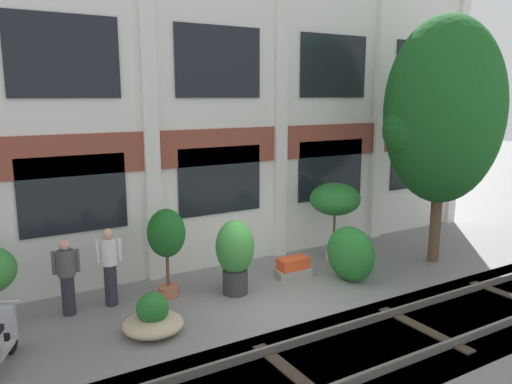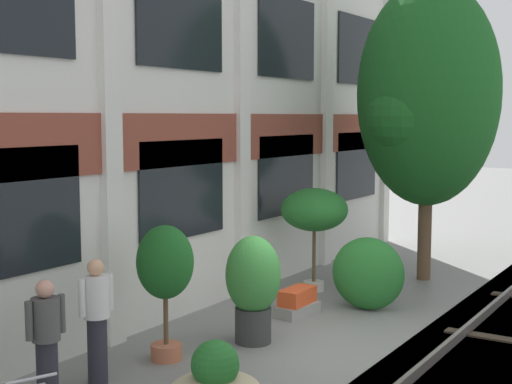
% 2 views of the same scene
% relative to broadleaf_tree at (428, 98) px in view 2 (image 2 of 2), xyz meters
% --- Properties ---
extents(ground_plane, '(80.00, 80.00, 0.00)m').
position_rel_broadleaf_tree_xyz_m(ground_plane, '(-5.05, -0.37, -3.89)').
color(ground_plane, slate).
extents(apartment_facade, '(18.13, 0.64, 8.71)m').
position_rel_broadleaf_tree_xyz_m(apartment_facade, '(-5.05, 2.81, 0.44)').
color(apartment_facade, silver).
rests_on(apartment_facade, ground).
extents(rail_tracks, '(25.77, 2.80, 0.43)m').
position_rel_broadleaf_tree_xyz_m(rail_tracks, '(-5.05, -2.64, -4.02)').
color(rail_tracks, '#5B5449').
rests_on(rail_tracks, ground).
extents(broadleaf_tree, '(3.13, 2.98, 6.35)m').
position_rel_broadleaf_tree_xyz_m(broadleaf_tree, '(0.00, 0.00, 0.00)').
color(broadleaf_tree, brown).
rests_on(broadleaf_tree, ground).
extents(potted_plant_glazed_jar, '(0.86, 0.86, 1.68)m').
position_rel_broadleaf_tree_xyz_m(potted_plant_glazed_jar, '(-5.62, 0.75, -2.95)').
color(potted_plant_glazed_jar, '#333333').
rests_on(potted_plant_glazed_jar, ground).
extents(potted_plant_wide_bowl, '(1.14, 1.14, 0.78)m').
position_rel_broadleaf_tree_xyz_m(potted_plant_wide_bowl, '(-7.84, -0.13, -3.61)').
color(potted_plant_wide_bowl, tan).
rests_on(potted_plant_wide_bowl, ground).
extents(potted_plant_square_trough, '(0.90, 0.53, 0.49)m').
position_rel_broadleaf_tree_xyz_m(potted_plant_square_trough, '(-3.93, 0.92, -3.66)').
color(potted_plant_square_trough, gray).
rests_on(potted_plant_square_trough, ground).
extents(potted_plant_low_pan, '(1.34, 1.34, 2.08)m').
position_rel_broadleaf_tree_xyz_m(potted_plant_low_pan, '(-2.17, 1.53, -2.27)').
color(potted_plant_low_pan, beige).
rests_on(potted_plant_low_pan, ground).
extents(potted_plant_terracotta_small, '(0.82, 0.82, 1.97)m').
position_rel_broadleaf_tree_xyz_m(potted_plant_terracotta_small, '(-6.96, 1.38, -2.54)').
color(potted_plant_terracotta_small, '#B76647').
rests_on(potted_plant_terracotta_small, ground).
extents(resident_by_doorway, '(0.52, 0.34, 1.56)m').
position_rel_broadleaf_tree_xyz_m(resident_by_doorway, '(-9.03, 1.51, -3.05)').
color(resident_by_doorway, '#282833').
rests_on(resident_by_doorway, ground).
extents(resident_watching_tracks, '(0.52, 0.34, 1.67)m').
position_rel_broadleaf_tree_xyz_m(resident_watching_tracks, '(-8.17, 1.53, -2.99)').
color(resident_watching_tracks, '#282833').
rests_on(resident_watching_tracks, ground).
extents(topiary_hedge, '(0.92, 1.43, 1.33)m').
position_rel_broadleaf_tree_xyz_m(topiary_hedge, '(-2.91, 0.02, -3.22)').
color(topiary_hedge, '#236B28').
rests_on(topiary_hedge, ground).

